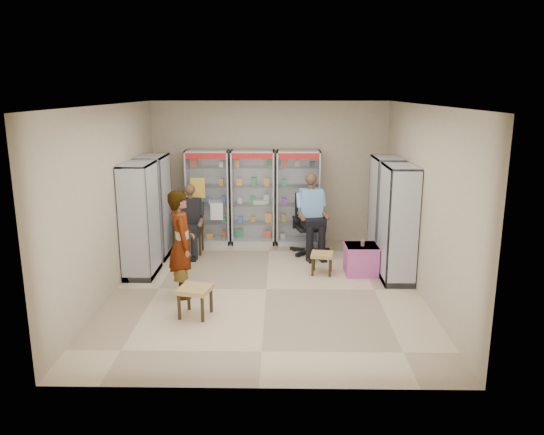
{
  "coord_description": "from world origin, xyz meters",
  "views": [
    {
      "loc": [
        0.23,
        -8.27,
        3.23
      ],
      "look_at": [
        0.08,
        0.7,
        1.06
      ],
      "focal_mm": 35.0,
      "sensor_mm": 36.0,
      "label": 1
    }
  ],
  "objects_px": {
    "pink_trunk": "(361,259)",
    "cabinet_right_near": "(398,224)",
    "cabinet_left_near": "(140,220)",
    "cabinet_back_right": "(298,198)",
    "cabinet_right_far": "(385,210)",
    "standing_man": "(182,244)",
    "cabinet_left_far": "(155,207)",
    "seated_shopkeeper": "(310,217)",
    "cabinet_back_left": "(208,197)",
    "wooden_chair": "(192,230)",
    "office_chair": "(310,224)",
    "cabinet_back_mid": "(253,198)",
    "woven_stool_b": "(195,301)",
    "woven_stool_a": "(322,263)"
  },
  "relations": [
    {
      "from": "cabinet_back_left",
      "to": "cabinet_right_far",
      "type": "distance_m",
      "value": 3.71
    },
    {
      "from": "cabinet_back_right",
      "to": "office_chair",
      "type": "xyz_separation_m",
      "value": [
        0.22,
        -0.71,
        -0.39
      ]
    },
    {
      "from": "pink_trunk",
      "to": "cabinet_left_near",
      "type": "bearing_deg",
      "value": -178.72
    },
    {
      "from": "wooden_chair",
      "to": "woven_stool_b",
      "type": "xyz_separation_m",
      "value": [
        0.54,
        -3.07,
        -0.25
      ]
    },
    {
      "from": "cabinet_right_near",
      "to": "cabinet_left_near",
      "type": "relative_size",
      "value": 1.0
    },
    {
      "from": "cabinet_right_far",
      "to": "cabinet_left_near",
      "type": "height_order",
      "value": "same"
    },
    {
      "from": "cabinet_back_right",
      "to": "pink_trunk",
      "type": "bearing_deg",
      "value": -60.95
    },
    {
      "from": "wooden_chair",
      "to": "pink_trunk",
      "type": "relative_size",
      "value": 1.68
    },
    {
      "from": "cabinet_back_mid",
      "to": "seated_shopkeeper",
      "type": "bearing_deg",
      "value": -33.0
    },
    {
      "from": "cabinet_right_far",
      "to": "woven_stool_a",
      "type": "height_order",
      "value": "cabinet_right_far"
    },
    {
      "from": "office_chair",
      "to": "cabinet_left_near",
      "type": "bearing_deg",
      "value": -169.45
    },
    {
      "from": "cabinet_right_near",
      "to": "standing_man",
      "type": "relative_size",
      "value": 1.16
    },
    {
      "from": "woven_stool_b",
      "to": "cabinet_right_far",
      "type": "bearing_deg",
      "value": 39.53
    },
    {
      "from": "cabinet_right_far",
      "to": "woven_stool_b",
      "type": "xyz_separation_m",
      "value": [
        -3.24,
        -2.67,
        -0.78
      ]
    },
    {
      "from": "cabinet_left_near",
      "to": "woven_stool_b",
      "type": "bearing_deg",
      "value": 34.64
    },
    {
      "from": "office_chair",
      "to": "pink_trunk",
      "type": "bearing_deg",
      "value": -67.99
    },
    {
      "from": "cabinet_back_mid",
      "to": "cabinet_back_right",
      "type": "xyz_separation_m",
      "value": [
        0.95,
        0.0,
        0.0
      ]
    },
    {
      "from": "cabinet_back_right",
      "to": "office_chair",
      "type": "bearing_deg",
      "value": -72.64
    },
    {
      "from": "cabinet_back_right",
      "to": "woven_stool_b",
      "type": "height_order",
      "value": "cabinet_back_right"
    },
    {
      "from": "cabinet_back_left",
      "to": "cabinet_back_mid",
      "type": "xyz_separation_m",
      "value": [
        0.95,
        0.0,
        0.0
      ]
    },
    {
      "from": "cabinet_back_right",
      "to": "cabinet_right_far",
      "type": "relative_size",
      "value": 1.0
    },
    {
      "from": "cabinet_left_near",
      "to": "pink_trunk",
      "type": "bearing_deg",
      "value": 91.28
    },
    {
      "from": "cabinet_right_far",
      "to": "pink_trunk",
      "type": "xyz_separation_m",
      "value": [
        -0.55,
        -0.81,
        -0.73
      ]
    },
    {
      "from": "pink_trunk",
      "to": "cabinet_right_near",
      "type": "bearing_deg",
      "value": -27.55
    },
    {
      "from": "cabinet_right_near",
      "to": "woven_stool_b",
      "type": "xyz_separation_m",
      "value": [
        -3.24,
        -1.57,
        -0.78
      ]
    },
    {
      "from": "pink_trunk",
      "to": "woven_stool_a",
      "type": "bearing_deg",
      "value": 179.66
    },
    {
      "from": "cabinet_right_far",
      "to": "cabinet_left_far",
      "type": "bearing_deg",
      "value": 87.43
    },
    {
      "from": "standing_man",
      "to": "cabinet_back_left",
      "type": "bearing_deg",
      "value": -16.94
    },
    {
      "from": "cabinet_left_far",
      "to": "standing_man",
      "type": "height_order",
      "value": "cabinet_left_far"
    },
    {
      "from": "cabinet_back_left",
      "to": "woven_stool_a",
      "type": "distance_m",
      "value": 3.1
    },
    {
      "from": "cabinet_left_near",
      "to": "wooden_chair",
      "type": "bearing_deg",
      "value": 152.39
    },
    {
      "from": "woven_stool_a",
      "to": "standing_man",
      "type": "relative_size",
      "value": 0.22
    },
    {
      "from": "cabinet_back_right",
      "to": "office_chair",
      "type": "height_order",
      "value": "cabinet_back_right"
    },
    {
      "from": "woven_stool_a",
      "to": "cabinet_right_near",
      "type": "bearing_deg",
      "value": -13.12
    },
    {
      "from": "office_chair",
      "to": "wooden_chair",
      "type": "bearing_deg",
      "value": 167.64
    },
    {
      "from": "woven_stool_a",
      "to": "standing_man",
      "type": "bearing_deg",
      "value": -154.73
    },
    {
      "from": "cabinet_left_far",
      "to": "pink_trunk",
      "type": "bearing_deg",
      "value": 75.48
    },
    {
      "from": "woven_stool_a",
      "to": "standing_man",
      "type": "height_order",
      "value": "standing_man"
    },
    {
      "from": "cabinet_back_left",
      "to": "pink_trunk",
      "type": "distance_m",
      "value": 3.63
    },
    {
      "from": "cabinet_back_mid",
      "to": "cabinet_right_far",
      "type": "xyz_separation_m",
      "value": [
        2.58,
        -1.13,
        0.0
      ]
    },
    {
      "from": "cabinet_left_far",
      "to": "seated_shopkeeper",
      "type": "relative_size",
      "value": 1.3
    },
    {
      "from": "cabinet_left_far",
      "to": "woven_stool_a",
      "type": "bearing_deg",
      "value": 72.55
    },
    {
      "from": "cabinet_left_far",
      "to": "standing_man",
      "type": "xyz_separation_m",
      "value": [
        0.91,
        -2.09,
        -0.14
      ]
    },
    {
      "from": "office_chair",
      "to": "pink_trunk",
      "type": "relative_size",
      "value": 2.17
    },
    {
      "from": "cabinet_right_near",
      "to": "seated_shopkeeper",
      "type": "height_order",
      "value": "cabinet_right_near"
    },
    {
      "from": "cabinet_left_far",
      "to": "woven_stool_a",
      "type": "xyz_separation_m",
      "value": [
        3.21,
        -1.01,
        -0.81
      ]
    },
    {
      "from": "cabinet_left_near",
      "to": "standing_man",
      "type": "height_order",
      "value": "cabinet_left_near"
    },
    {
      "from": "cabinet_right_near",
      "to": "standing_man",
      "type": "xyz_separation_m",
      "value": [
        -3.55,
        -0.79,
        -0.14
      ]
    },
    {
      "from": "wooden_chair",
      "to": "woven_stool_a",
      "type": "bearing_deg",
      "value": -25.54
    },
    {
      "from": "cabinet_right_far",
      "to": "pink_trunk",
      "type": "height_order",
      "value": "cabinet_right_far"
    }
  ]
}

